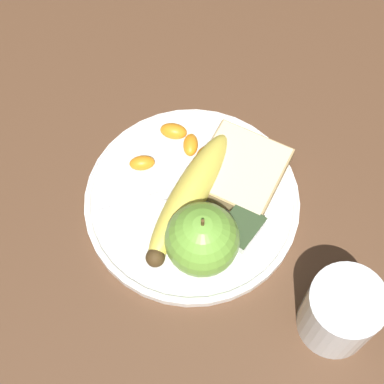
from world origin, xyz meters
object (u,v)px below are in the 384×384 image
(juice_glass, at_px, (340,313))
(fork, at_px, (184,190))
(jam_packet, at_px, (241,227))
(banana, at_px, (190,198))
(apple, at_px, (202,239))
(plate, at_px, (192,201))
(bread_slice, at_px, (241,170))

(juice_glass, xyz_separation_m, fork, (0.03, 0.23, -0.03))
(juice_glass, relative_size, jam_packet, 1.84)
(fork, xyz_separation_m, jam_packet, (-0.00, -0.08, 0.01))
(juice_glass, distance_m, banana, 0.21)
(jam_packet, bearing_deg, apple, 157.63)
(apple, bearing_deg, juice_glass, -81.69)
(juice_glass, relative_size, fork, 0.53)
(juice_glass, height_order, fork, juice_glass)
(jam_packet, bearing_deg, plate, 91.04)
(plate, xyz_separation_m, banana, (-0.01, -0.00, 0.02))
(bread_slice, xyz_separation_m, jam_packet, (-0.06, -0.04, -0.00))
(plate, distance_m, banana, 0.03)
(plate, bearing_deg, jam_packet, -88.96)
(bread_slice, bearing_deg, juice_glass, -115.04)
(banana, distance_m, fork, 0.03)
(apple, height_order, fork, apple)
(juice_glass, distance_m, apple, 0.16)
(juice_glass, bearing_deg, fork, 82.88)
(juice_glass, bearing_deg, apple, 98.31)
(banana, height_order, bread_slice, banana)
(fork, bearing_deg, jam_packet, -56.81)
(plate, bearing_deg, banana, -161.09)
(banana, bearing_deg, apple, -130.66)
(plate, xyz_separation_m, fork, (0.00, 0.02, 0.01))
(apple, relative_size, jam_packet, 1.91)
(plate, bearing_deg, fork, 75.70)
(banana, height_order, jam_packet, banana)
(jam_packet, bearing_deg, fork, 88.27)
(bread_slice, bearing_deg, plate, 156.64)
(juice_glass, xyz_separation_m, jam_packet, (0.03, 0.14, -0.02))
(plate, xyz_separation_m, bread_slice, (0.06, -0.03, 0.02))
(plate, height_order, banana, banana)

